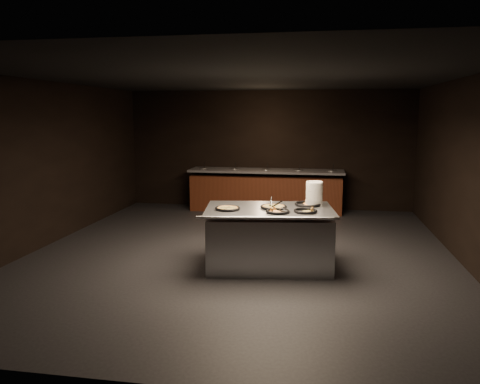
{
  "coord_description": "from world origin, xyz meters",
  "views": [
    {
      "loc": [
        1.27,
        -7.53,
        2.31
      ],
      "look_at": [
        -0.07,
        0.3,
        0.99
      ],
      "focal_mm": 35.0,
      "sensor_mm": 36.0,
      "label": 1
    }
  ],
  "objects": [
    {
      "name": "room",
      "position": [
        0.0,
        0.0,
        1.45
      ],
      "size": [
        7.02,
        8.02,
        2.92
      ],
      "color": "black",
      "rests_on": "ground"
    },
    {
      "name": "salad_bar",
      "position": [
        0.0,
        3.56,
        0.44
      ],
      "size": [
        3.7,
        0.83,
        1.18
      ],
      "color": "#602916",
      "rests_on": "ground"
    },
    {
      "name": "serving_counter",
      "position": [
        0.54,
        -0.65,
        0.44
      ],
      "size": [
        2.05,
        1.47,
        0.92
      ],
      "rotation": [
        0.0,
        0.0,
        0.13
      ],
      "color": "silver",
      "rests_on": "ground"
    },
    {
      "name": "plate_stack",
      "position": [
        1.2,
        -0.27,
        1.1
      ],
      "size": [
        0.26,
        0.26,
        0.36
      ],
      "primitive_type": "cylinder",
      "color": "white",
      "rests_on": "serving_counter"
    },
    {
      "name": "pan_veggie_whole",
      "position": [
        -0.06,
        -0.86,
        0.93
      ],
      "size": [
        0.37,
        0.37,
        0.04
      ],
      "rotation": [
        0.0,
        0.0,
        -0.08
      ],
      "color": "black",
      "rests_on": "serving_counter"
    },
    {
      "name": "pan_cheese_whole",
      "position": [
        0.6,
        -0.63,
        0.93
      ],
      "size": [
        0.4,
        0.4,
        0.04
      ],
      "rotation": [
        0.0,
        0.0,
        0.26
      ],
      "color": "black",
      "rests_on": "serving_counter"
    },
    {
      "name": "pan_cheese_slices_a",
      "position": [
        1.1,
        -0.32,
        0.93
      ],
      "size": [
        0.41,
        0.41,
        0.04
      ],
      "rotation": [
        0.0,
        0.0,
        0.87
      ],
      "color": "black",
      "rests_on": "serving_counter"
    },
    {
      "name": "pan_cheese_slices_b",
      "position": [
        0.69,
        -0.94,
        0.93
      ],
      "size": [
        0.35,
        0.35,
        0.04
      ],
      "rotation": [
        0.0,
        0.0,
        2.1
      ],
      "color": "black",
      "rests_on": "serving_counter"
    },
    {
      "name": "pan_veggie_slices",
      "position": [
        1.09,
        -0.85,
        0.93
      ],
      "size": [
        0.34,
        0.34,
        0.04
      ],
      "rotation": [
        0.0,
        0.0,
        -0.61
      ],
      "color": "black",
      "rests_on": "serving_counter"
    },
    {
      "name": "server_left",
      "position": [
        0.55,
        -0.52,
        0.99
      ],
      "size": [
        0.09,
        0.3,
        0.14
      ],
      "rotation": [
        0.0,
        0.0,
        1.56
      ],
      "color": "silver",
      "rests_on": "serving_counter"
    },
    {
      "name": "server_right",
      "position": [
        0.71,
        -0.83,
        0.99
      ],
      "size": [
        0.3,
        0.22,
        0.16
      ],
      "rotation": [
        0.0,
        0.0,
        -0.54
      ],
      "color": "silver",
      "rests_on": "serving_counter"
    }
  ]
}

